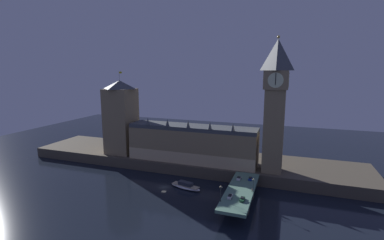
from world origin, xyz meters
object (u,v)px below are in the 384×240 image
pedestrian_mid_walk (252,190)px  street_lamp_mid (253,183)px  clock_tower (275,102)px  victoria_tower (121,117)px  boat_upstream (186,186)px  car_southbound_trail (250,179)px  car_northbound_lead (239,178)px  car_northbound_trail (230,196)px  car_southbound_lead (242,199)px  street_lamp_near (221,192)px

pedestrian_mid_walk → street_lamp_mid: size_ratio=0.26×
clock_tower → street_lamp_mid: (-6.10, -31.77, -34.46)m
clock_tower → street_lamp_mid: clock_tower is taller
victoria_tower → boat_upstream: 70.58m
car_southbound_trail → street_lamp_mid: bearing=-76.9°
car_northbound_lead → car_northbound_trail: size_ratio=0.82×
car_northbound_trail → pedestrian_mid_walk: (8.27, 9.30, 0.19)m
clock_tower → car_southbound_lead: (-9.26, -42.64, -37.74)m
boat_upstream → victoria_tower: bearing=154.0°
clock_tower → street_lamp_near: bearing=-111.1°
pedestrian_mid_walk → street_lamp_near: (-11.43, -13.82, 3.54)m
street_lamp_near → street_lamp_mid: 18.89m
clock_tower → street_lamp_near: size_ratio=10.45×
victoria_tower → car_southbound_lead: size_ratio=13.10×
clock_tower → pedestrian_mid_walk: clock_tower is taller
car_northbound_lead → boat_upstream: size_ratio=0.21×
pedestrian_mid_walk → car_southbound_lead: bearing=-105.5°
car_northbound_trail → car_southbound_lead: bearing=-6.9°
car_southbound_lead → street_lamp_mid: 11.78m
victoria_tower → street_lamp_mid: 102.26m
victoria_tower → car_southbound_lead: victoria_tower is taller
car_northbound_trail → clock_tower: bearing=70.6°
street_lamp_mid → car_northbound_lead: bearing=126.7°
car_southbound_trail → car_southbound_lead: bearing=-90.0°
victoria_tower → car_northbound_trail: 99.37m
victoria_tower → car_southbound_lead: (90.60, -46.28, -23.57)m
pedestrian_mid_walk → car_northbound_lead: bearing=123.5°
clock_tower → victoria_tower: bearing=177.9°
clock_tower → street_lamp_near: 60.33m
car_northbound_trail → car_southbound_trail: car_northbound_trail is taller
street_lamp_mid → car_southbound_lead: bearing=-106.2°
victoria_tower → boat_upstream: bearing=-26.0°
street_lamp_near → clock_tower: bearing=68.9°
car_northbound_trail → pedestrian_mid_walk: pedestrian_mid_walk is taller
clock_tower → car_southbound_trail: (-9.26, -18.20, -37.77)m
street_lamp_near → street_lamp_mid: bearing=51.2°
car_southbound_lead → car_southbound_trail: bearing=90.0°
clock_tower → car_northbound_lead: (-14.77, -20.15, -37.68)m
car_northbound_trail → street_lamp_mid: size_ratio=0.74×
pedestrian_mid_walk → victoria_tower: bearing=158.7°
street_lamp_mid → boat_upstream: size_ratio=0.34×
car_northbound_trail → boat_upstream: (-27.65, 17.57, -6.39)m
car_northbound_lead → street_lamp_near: bearing=-96.8°
clock_tower → boat_upstream: size_ratio=3.98×
victoria_tower → car_northbound_trail: (85.08, -45.62, -23.56)m
car_northbound_trail → street_lamp_near: bearing=-124.9°
pedestrian_mid_walk → street_lamp_mid: 3.23m
victoria_tower → street_lamp_near: (81.93, -50.14, -19.83)m
victoria_tower → car_southbound_trail: (90.60, -21.84, -23.60)m
car_northbound_trail → pedestrian_mid_walk: 12.45m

